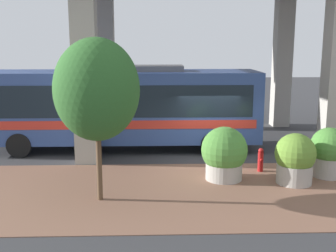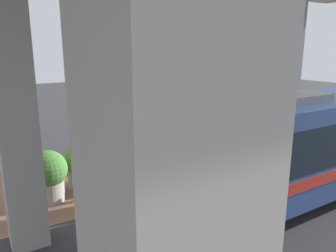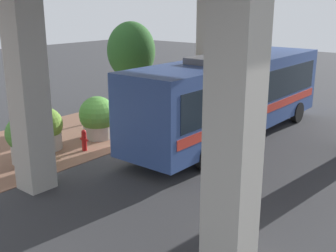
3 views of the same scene
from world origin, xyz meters
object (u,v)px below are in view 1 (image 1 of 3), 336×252
(fire_hydrant, at_px, (261,160))
(planter_middle, at_px, (224,154))
(bus, at_px, (122,104))
(planter_back, at_px, (295,159))
(planter_front, at_px, (329,151))
(street_tree_near, at_px, (97,90))

(fire_hydrant, bearing_deg, planter_middle, 119.81)
(bus, bearing_deg, planter_back, -128.87)
(planter_front, bearing_deg, planter_back, 114.51)
(fire_hydrant, bearing_deg, bus, 55.96)
(bus, relative_size, street_tree_near, 2.46)
(fire_hydrant, distance_m, planter_front, 2.33)
(planter_back, bearing_deg, bus, 51.13)
(fire_hydrant, distance_m, planter_middle, 1.75)
(planter_back, bearing_deg, street_tree_near, 101.61)
(planter_middle, bearing_deg, bus, 40.64)
(planter_middle, distance_m, planter_back, 2.31)
(planter_middle, xyz_separation_m, street_tree_near, (-1.76, 3.98, 2.39))
(fire_hydrant, bearing_deg, planter_back, -148.95)
(fire_hydrant, distance_m, planter_back, 1.59)
(planter_back, relative_size, street_tree_near, 0.36)
(bus, distance_m, planter_middle, 5.85)
(planter_front, relative_size, street_tree_near, 0.37)
(bus, height_order, fire_hydrant, bus)
(bus, height_order, planter_front, bus)
(fire_hydrant, height_order, planter_front, planter_front)
(bus, xyz_separation_m, planter_middle, (-4.36, -3.74, -1.07))
(planter_middle, bearing_deg, fire_hydrant, -60.19)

